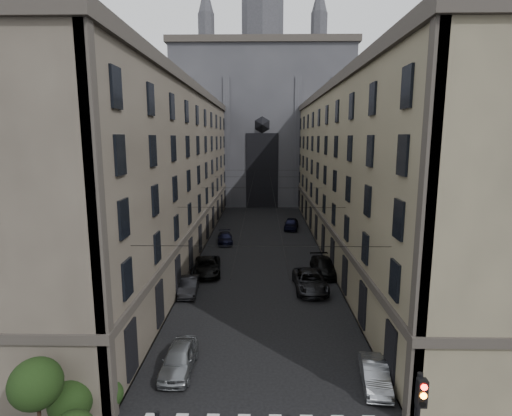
# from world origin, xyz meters

# --- Properties ---
(sidewalk_left) EXTENTS (7.00, 80.00, 0.15)m
(sidewalk_left) POSITION_xyz_m (-10.50, 36.00, 0.07)
(sidewalk_left) COLOR #383533
(sidewalk_left) RESTS_ON ground
(sidewalk_right) EXTENTS (7.00, 80.00, 0.15)m
(sidewalk_right) POSITION_xyz_m (10.50, 36.00, 0.07)
(sidewalk_right) COLOR #383533
(sidewalk_right) RESTS_ON ground
(building_left) EXTENTS (13.60, 60.60, 18.85)m
(building_left) POSITION_xyz_m (-13.44, 36.00, 9.34)
(building_left) COLOR #473F36
(building_left) RESTS_ON ground
(building_right) EXTENTS (13.60, 60.60, 18.85)m
(building_right) POSITION_xyz_m (13.44, 36.00, 9.34)
(building_right) COLOR brown
(building_right) RESTS_ON ground
(gothic_tower) EXTENTS (35.00, 23.00, 58.00)m
(gothic_tower) POSITION_xyz_m (0.00, 74.96, 17.80)
(gothic_tower) COLOR #2D2D33
(gothic_tower) RESTS_ON ground
(shrub_cluster) EXTENTS (3.90, 4.40, 3.90)m
(shrub_cluster) POSITION_xyz_m (-8.72, 5.01, 1.80)
(shrub_cluster) COLOR black
(shrub_cluster) RESTS_ON sidewalk_left
(tram_wires) EXTENTS (14.00, 60.00, 0.43)m
(tram_wires) POSITION_xyz_m (0.00, 35.63, 7.25)
(tram_wires) COLOR black
(tram_wires) RESTS_ON ground
(car_left_near) EXTENTS (1.83, 4.42, 1.50)m
(car_left_near) POSITION_xyz_m (-4.67, 10.20, 0.75)
(car_left_near) COLOR gray
(car_left_near) RESTS_ON ground
(car_left_midnear) EXTENTS (1.74, 4.31, 1.39)m
(car_left_midnear) POSITION_xyz_m (-6.20, 21.70, 0.69)
(car_left_midnear) COLOR black
(car_left_midnear) RESTS_ON ground
(car_left_midfar) EXTENTS (3.11, 5.76, 1.53)m
(car_left_midfar) POSITION_xyz_m (-5.30, 26.76, 0.77)
(car_left_midfar) COLOR black
(car_left_midfar) RESTS_ON ground
(car_left_far) EXTENTS (2.37, 4.72, 1.31)m
(car_left_far) POSITION_xyz_m (-4.64, 38.31, 0.66)
(car_left_far) COLOR black
(car_left_far) RESTS_ON ground
(car_right_near) EXTENTS (1.79, 4.00, 1.27)m
(car_right_near) POSITION_xyz_m (6.20, 8.99, 0.64)
(car_right_near) COLOR gray
(car_right_near) RESTS_ON ground
(car_right_midnear) EXTENTS (2.85, 5.96, 1.64)m
(car_right_midnear) POSITION_xyz_m (4.31, 22.73, 0.82)
(car_right_midnear) COLOR black
(car_right_midnear) RESTS_ON ground
(car_right_midfar) EXTENTS (2.62, 5.46, 1.53)m
(car_right_midfar) POSITION_xyz_m (6.20, 26.86, 0.77)
(car_right_midfar) COLOR black
(car_right_midfar) RESTS_ON ground
(car_right_far) EXTENTS (2.55, 4.99, 1.63)m
(car_right_far) POSITION_xyz_m (4.30, 46.24, 0.81)
(car_right_far) COLOR black
(car_right_far) RESTS_ON ground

